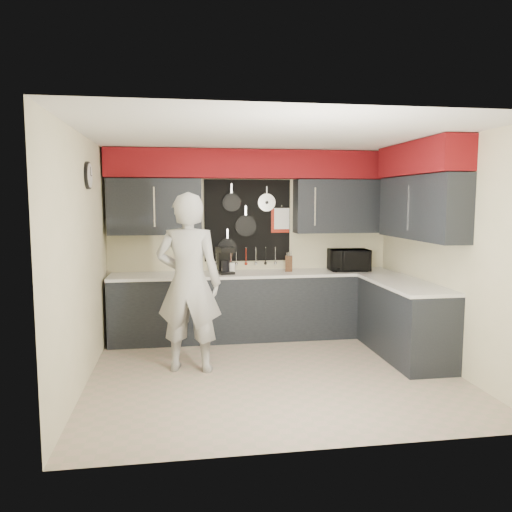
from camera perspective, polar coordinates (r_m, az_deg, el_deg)
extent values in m
plane|color=tan|center=(5.71, 1.99, -13.18)|extent=(4.00, 4.00, 0.00)
cube|color=beige|center=(7.13, -0.59, 1.47)|extent=(4.00, 0.01, 2.60)
cube|color=black|center=(6.88, -11.49, 5.55)|extent=(1.24, 0.32, 0.75)
cube|color=black|center=(7.25, 9.70, 5.62)|extent=(1.34, 0.32, 0.75)
cube|color=maroon|center=(6.94, -0.39, 10.43)|extent=(3.94, 0.36, 0.38)
cube|color=black|center=(7.09, -0.98, 4.08)|extent=(1.22, 0.03, 1.15)
cylinder|color=black|center=(7.02, -2.81, 6.13)|extent=(0.26, 0.04, 0.26)
cylinder|color=black|center=(7.05, -1.18, 3.45)|extent=(0.30, 0.04, 0.30)
cylinder|color=black|center=(7.04, -3.27, 0.91)|extent=(0.27, 0.04, 0.27)
cylinder|color=silver|center=(7.09, 1.23, 6.14)|extent=(0.25, 0.02, 0.25)
cube|color=maroon|center=(7.15, 2.78, 4.05)|extent=(0.26, 0.01, 0.34)
cube|color=white|center=(7.14, 2.97, 4.29)|extent=(0.22, 0.01, 0.30)
cylinder|color=silver|center=(7.06, -4.57, 0.02)|extent=(0.01, 0.01, 0.20)
cylinder|color=silver|center=(7.07, -3.42, 0.04)|extent=(0.01, 0.01, 0.20)
cylinder|color=silver|center=(7.08, -2.28, 0.06)|extent=(0.01, 0.01, 0.20)
cylinder|color=silver|center=(7.10, -1.15, 0.07)|extent=(0.01, 0.01, 0.20)
cylinder|color=silver|center=(7.12, -0.02, 0.09)|extent=(0.01, 0.01, 0.20)
cylinder|color=silver|center=(7.14, 1.11, 0.11)|extent=(0.01, 0.01, 0.20)
cylinder|color=silver|center=(7.17, 2.22, 0.13)|extent=(0.01, 0.01, 0.20)
cube|color=beige|center=(6.11, 20.75, 0.22)|extent=(0.01, 3.50, 2.60)
cube|color=black|center=(6.27, 18.35, 5.27)|extent=(0.32, 1.70, 0.75)
cube|color=maroon|center=(6.28, 18.37, 10.53)|extent=(0.36, 1.70, 0.38)
cube|color=beige|center=(5.41, -19.19, -0.47)|extent=(0.01, 3.50, 2.60)
cylinder|color=black|center=(5.77, -18.65, 8.71)|extent=(0.04, 0.30, 0.30)
cylinder|color=white|center=(5.77, -18.44, 8.72)|extent=(0.01, 0.26, 0.26)
cube|color=black|center=(6.97, -0.23, -5.80)|extent=(3.90, 0.60, 0.88)
cube|color=silver|center=(6.87, -0.22, -2.07)|extent=(3.90, 0.63, 0.04)
cube|color=black|center=(6.43, 16.59, -7.12)|extent=(0.60, 1.60, 0.88)
cube|color=silver|center=(6.33, 16.60, -3.08)|extent=(0.63, 1.60, 0.04)
cube|color=black|center=(6.81, 0.10, -9.46)|extent=(3.90, 0.06, 0.10)
imported|color=black|center=(7.16, 10.55, -0.46)|extent=(0.56, 0.40, 0.30)
cube|color=#332010|center=(6.99, 3.77, -0.88)|extent=(0.12, 0.12, 0.22)
cylinder|color=white|center=(6.82, -2.87, -1.35)|extent=(0.12, 0.12, 0.15)
cube|color=black|center=(6.77, -3.54, -1.90)|extent=(0.25, 0.28, 0.03)
cube|color=black|center=(6.84, -3.62, -0.40)|extent=(0.21, 0.12, 0.33)
cube|color=black|center=(6.73, -3.56, 0.71)|extent=(0.25, 0.28, 0.07)
cylinder|color=black|center=(6.74, -3.53, -1.15)|extent=(0.12, 0.12, 0.15)
imported|color=#A1A19F|center=(5.59, -7.70, -3.05)|extent=(0.82, 0.63, 2.00)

